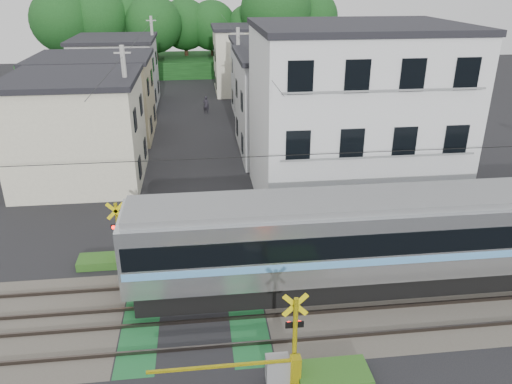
{
  "coord_description": "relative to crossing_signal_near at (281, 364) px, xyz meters",
  "views": [
    {
      "loc": [
        0.47,
        -15.13,
        11.41
      ],
      "look_at": [
        2.87,
        5.0,
        2.58
      ],
      "focal_mm": 35.0,
      "sensor_mm": 36.0,
      "label": 1
    }
  ],
  "objects": [
    {
      "name": "weed_patches",
      "position": [
        -0.83,
        3.56,
        -0.53
      ],
      "size": [
        10.25,
        8.8,
        0.4
      ],
      "color": "#2D5E1E",
      "rests_on": "ground"
    },
    {
      "name": "catenary",
      "position": [
        3.41,
        3.69,
        2.98
      ],
      "size": [
        60.0,
        5.04,
        7.0
      ],
      "color": "#2D2D33",
      "rests_on": "ground"
    },
    {
      "name": "tree_hill",
      "position": [
        -2.56,
        52.34,
        4.62
      ],
      "size": [
        40.0,
        12.9,
        11.83
      ],
      "color": "#184819",
      "rests_on": "ground"
    },
    {
      "name": "ground",
      "position": [
        -2.59,
        3.65,
        -0.71
      ],
      "size": [
        120.0,
        120.0,
        0.0
      ],
      "primitive_type": "plane",
      "color": "black"
    },
    {
      "name": "track_bed",
      "position": [
        -2.59,
        3.65,
        -0.67
      ],
      "size": [
        120.0,
        120.0,
        0.14
      ],
      "color": "#47423A",
      "rests_on": "ground"
    },
    {
      "name": "apartment_block",
      "position": [
        5.91,
        13.15,
        3.94
      ],
      "size": [
        10.2,
        8.36,
        9.3
      ],
      "color": "white",
      "rests_on": "ground"
    },
    {
      "name": "crossing_signal_far",
      "position": [
        -5.17,
        7.31,
        0.0
      ],
      "size": [
        4.74,
        0.65,
        3.09
      ],
      "color": "yellow",
      "rests_on": "ground"
    },
    {
      "name": "utility_poles",
      "position": [
        -3.64,
        26.66,
        3.37
      ],
      "size": [
        7.9,
        42.0,
        8.0
      ],
      "color": "#A5A5A0",
      "rests_on": "ground"
    },
    {
      "name": "houses_row",
      "position": [
        -2.33,
        29.57,
        2.53
      ],
      "size": [
        22.07,
        31.35,
        6.8
      ],
      "color": "beige",
      "rests_on": "ground"
    },
    {
      "name": "pedestrian",
      "position": [
        -1.34,
        32.69,
        0.08
      ],
      "size": [
        0.67,
        0.55,
        1.57
      ],
      "primitive_type": "imported",
      "rotation": [
        0.0,
        0.0,
        2.8
      ],
      "color": "#232129",
      "rests_on": "ground"
    },
    {
      "name": "crossing_signal_near",
      "position": [
        0.0,
        0.0,
        0.0
      ],
      "size": [
        4.74,
        0.65,
        3.09
      ],
      "color": "yellow",
      "rests_on": "ground"
    }
  ]
}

